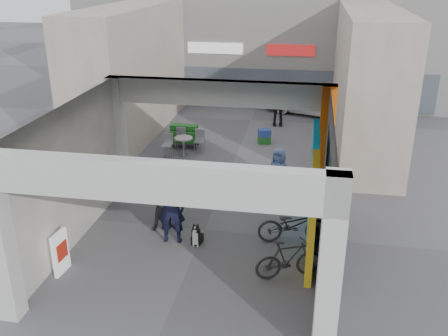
% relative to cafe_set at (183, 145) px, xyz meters
% --- Properties ---
extents(ground, '(90.00, 90.00, 0.00)m').
position_rel_cafe_set_xyz_m(ground, '(1.97, -5.44, -0.30)').
color(ground, '#59595E').
rests_on(ground, ground).
extents(arcade_canopy, '(6.40, 6.45, 6.40)m').
position_rel_cafe_set_xyz_m(arcade_canopy, '(2.51, -6.26, 2.01)').
color(arcade_canopy, beige).
rests_on(arcade_canopy, ground).
extents(far_building, '(18.00, 4.08, 8.00)m').
position_rel_cafe_set_xyz_m(far_building, '(1.97, 8.55, 3.70)').
color(far_building, white).
rests_on(far_building, ground).
extents(plaza_bldg_left, '(2.00, 9.00, 5.00)m').
position_rel_cafe_set_xyz_m(plaza_bldg_left, '(-2.53, 2.06, 2.20)').
color(plaza_bldg_left, '#C0B29F').
rests_on(plaza_bldg_left, ground).
extents(plaza_bldg_right, '(2.00, 9.00, 5.00)m').
position_rel_cafe_set_xyz_m(plaza_bldg_right, '(6.47, 2.06, 2.20)').
color(plaza_bldg_right, '#C0B29F').
rests_on(plaza_bldg_right, ground).
extents(bollard_left, '(0.09, 0.09, 0.97)m').
position_rel_cafe_set_xyz_m(bollard_left, '(0.42, -3.19, 0.19)').
color(bollard_left, gray).
rests_on(bollard_left, ground).
extents(bollard_center, '(0.09, 0.09, 0.86)m').
position_rel_cafe_set_xyz_m(bollard_center, '(1.83, -2.92, 0.13)').
color(bollard_center, gray).
rests_on(bollard_center, ground).
extents(bollard_right, '(0.09, 0.09, 0.96)m').
position_rel_cafe_set_xyz_m(bollard_right, '(3.52, -2.96, 0.19)').
color(bollard_right, gray).
rests_on(bollard_right, ground).
extents(advert_board_near, '(0.14, 0.55, 1.00)m').
position_rel_cafe_set_xyz_m(advert_board_near, '(-0.77, -7.87, 0.21)').
color(advert_board_near, white).
rests_on(advert_board_near, ground).
extents(advert_board_far, '(0.15, 0.56, 1.00)m').
position_rel_cafe_set_xyz_m(advert_board_far, '(-0.77, -3.68, 0.21)').
color(advert_board_far, white).
rests_on(advert_board_far, ground).
extents(cafe_set, '(1.38, 1.11, 0.83)m').
position_rel_cafe_set_xyz_m(cafe_set, '(0.00, 0.00, 0.00)').
color(cafe_set, '#9E9FA3').
rests_on(cafe_set, ground).
extents(produce_stand, '(1.22, 0.66, 0.81)m').
position_rel_cafe_set_xyz_m(produce_stand, '(-0.15, 0.73, 0.02)').
color(produce_stand, black).
rests_on(produce_stand, ground).
extents(crate_stack, '(0.54, 0.47, 0.56)m').
position_rel_cafe_set_xyz_m(crate_stack, '(2.84, 1.59, -0.02)').
color(crate_stack, '#18561E').
rests_on(crate_stack, ground).
extents(border_collie, '(0.22, 0.44, 0.61)m').
position_rel_cafe_set_xyz_m(border_collie, '(1.94, -6.21, -0.05)').
color(border_collie, black).
rests_on(border_collie, ground).
extents(man_with_dog, '(0.72, 0.51, 1.88)m').
position_rel_cafe_set_xyz_m(man_with_dog, '(1.29, -6.13, 0.64)').
color(man_with_dog, black).
rests_on(man_with_dog, ground).
extents(man_back_turned, '(1.03, 0.94, 1.73)m').
position_rel_cafe_set_xyz_m(man_back_turned, '(1.01, -5.56, 0.57)').
color(man_back_turned, '#414244').
rests_on(man_back_turned, ground).
extents(man_elderly, '(0.88, 0.74, 1.53)m').
position_rel_cafe_set_xyz_m(man_elderly, '(3.71, -3.08, 0.47)').
color(man_elderly, '#6180BD').
rests_on(man_elderly, ground).
extents(man_crates, '(1.11, 0.55, 1.83)m').
position_rel_cafe_set_xyz_m(man_crates, '(3.20, 3.90, 0.62)').
color(man_crates, black).
rests_on(man_crates, ground).
extents(bicycle_front, '(1.88, 1.00, 0.94)m').
position_rel_cafe_set_xyz_m(bicycle_front, '(4.27, -5.63, 0.18)').
color(bicycle_front, black).
rests_on(bicycle_front, ground).
extents(bicycle_rear, '(1.58, 0.98, 0.92)m').
position_rel_cafe_set_xyz_m(bicycle_rear, '(4.24, -7.19, 0.16)').
color(bicycle_rear, black).
rests_on(bicycle_rear, ground).
extents(white_van, '(4.64, 3.07, 1.47)m').
position_rel_cafe_set_xyz_m(white_van, '(4.58, 6.06, 0.44)').
color(white_van, white).
rests_on(white_van, ground).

